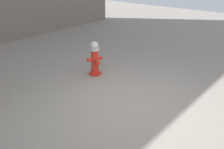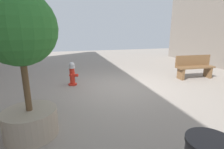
# 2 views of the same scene
# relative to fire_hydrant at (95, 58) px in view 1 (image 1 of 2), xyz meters

# --- Properties ---
(ground_plane) EXTENTS (23.40, 23.40, 0.00)m
(ground_plane) POSITION_rel_fire_hydrant_xyz_m (-1.64, 0.75, -0.43)
(ground_plane) COLOR gray
(fire_hydrant) EXTENTS (0.38, 0.40, 0.86)m
(fire_hydrant) POSITION_rel_fire_hydrant_xyz_m (0.00, 0.00, 0.00)
(fire_hydrant) COLOR red
(fire_hydrant) RESTS_ON ground_plane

